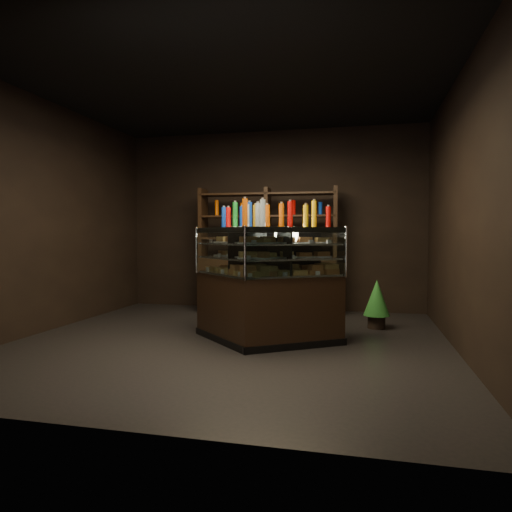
{
  "coord_description": "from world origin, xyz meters",
  "views": [
    {
      "loc": [
        1.5,
        -5.08,
        1.25
      ],
      "look_at": [
        0.32,
        -0.03,
        1.01
      ],
      "focal_mm": 32.0,
      "sensor_mm": 36.0,
      "label": 1
    }
  ],
  "objects": [
    {
      "name": "ground",
      "position": [
        0.0,
        0.0,
        0.0
      ],
      "size": [
        5.0,
        5.0,
        0.0
      ],
      "primitive_type": "plane",
      "color": "black",
      "rests_on": "ground"
    },
    {
      "name": "potted_conifer",
      "position": [
        1.69,
        1.19,
        0.42
      ],
      "size": [
        0.35,
        0.35,
        0.74
      ],
      "rotation": [
        0.0,
        0.0,
        -0.26
      ],
      "color": "black",
      "rests_on": "ground"
    },
    {
      "name": "back_shelving",
      "position": [
        0.02,
        2.05,
        0.61
      ],
      "size": [
        2.21,
        0.53,
        2.0
      ],
      "rotation": [
        0.0,
        0.0,
        0.05
      ],
      "color": "black",
      "rests_on": "ground"
    },
    {
      "name": "room_shell",
      "position": [
        0.0,
        0.0,
        1.94
      ],
      "size": [
        5.02,
        5.02,
        3.01
      ],
      "color": "black",
      "rests_on": "ground"
    },
    {
      "name": "bottles_top",
      "position": [
        0.38,
        0.08,
        1.48
      ],
      "size": [
        1.38,
        0.77,
        0.3
      ],
      "color": "silver",
      "rests_on": "display_case"
    },
    {
      "name": "display_case",
      "position": [
        0.38,
        0.08,
        0.45
      ],
      "size": [
        1.89,
        1.31,
        1.35
      ],
      "rotation": [
        0.0,
        0.0,
        -0.1
      ],
      "color": "black",
      "rests_on": "ground"
    },
    {
      "name": "food_display",
      "position": [
        0.38,
        0.07,
        1.03
      ],
      "size": [
        1.55,
        0.92,
        0.42
      ],
      "color": "#B86E42",
      "rests_on": "display_case"
    }
  ]
}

